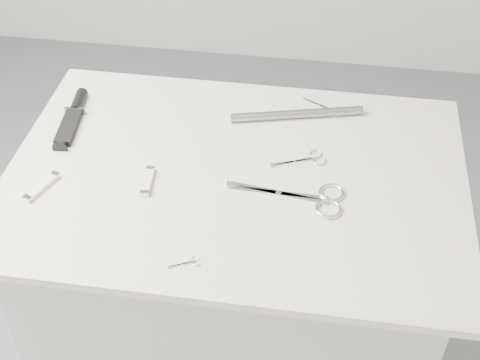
# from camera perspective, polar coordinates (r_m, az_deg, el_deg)

# --- Properties ---
(plinth) EXTENTS (0.90, 0.60, 0.90)m
(plinth) POSITION_cam_1_polar(r_m,az_deg,el_deg) (1.80, -0.34, -10.78)
(plinth) COLOR #B5B5B2
(plinth) RESTS_ON ground
(display_board) EXTENTS (1.00, 0.70, 0.02)m
(display_board) POSITION_cam_1_polar(r_m,az_deg,el_deg) (1.46, -0.41, 0.28)
(display_board) COLOR beige
(display_board) RESTS_ON plinth
(large_shears) EXTENTS (0.25, 0.11, 0.01)m
(large_shears) POSITION_cam_1_polar(r_m,az_deg,el_deg) (1.40, 6.12, -1.53)
(large_shears) COLOR silver
(large_shears) RESTS_ON display_board
(embroidery_scissors_a) EXTENTS (0.12, 0.08, 0.00)m
(embroidery_scissors_a) POSITION_cam_1_polar(r_m,az_deg,el_deg) (1.49, 5.81, 1.77)
(embroidery_scissors_a) COLOR silver
(embroidery_scissors_a) RESTS_ON display_board
(embroidery_scissors_b) EXTENTS (0.10, 0.07, 0.00)m
(embroidery_scissors_b) POSITION_cam_1_polar(r_m,az_deg,el_deg) (1.65, 7.52, 6.06)
(embroidery_scissors_b) COLOR silver
(embroidery_scissors_b) RESTS_ON display_board
(tiny_scissors) EXTENTS (0.06, 0.04, 0.00)m
(tiny_scissors) POSITION_cam_1_polar(r_m,az_deg,el_deg) (1.27, -4.43, -7.07)
(tiny_scissors) COLOR silver
(tiny_scissors) RESTS_ON display_board
(sheathed_knife) EXTENTS (0.06, 0.21, 0.03)m
(sheathed_knife) POSITION_cam_1_polar(r_m,az_deg,el_deg) (1.66, -14.04, 5.38)
(sheathed_knife) COLOR black
(sheathed_knife) RESTS_ON display_board
(pocket_knife_a) EXTENTS (0.05, 0.10, 0.01)m
(pocket_knife_a) POSITION_cam_1_polar(r_m,az_deg,el_deg) (1.47, -16.54, -0.53)
(pocket_knife_a) COLOR silver
(pocket_knife_a) RESTS_ON display_board
(pocket_knife_b) EXTENTS (0.03, 0.09, 0.01)m
(pocket_knife_b) POSITION_cam_1_polar(r_m,az_deg,el_deg) (1.44, -7.88, -0.09)
(pocket_knife_b) COLOR silver
(pocket_knife_b) RESTS_ON display_board
(metal_rail) EXTENTS (0.31, 0.10, 0.02)m
(metal_rail) POSITION_cam_1_polar(r_m,az_deg,el_deg) (1.61, 4.88, 5.63)
(metal_rail) COLOR gray
(metal_rail) RESTS_ON display_board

